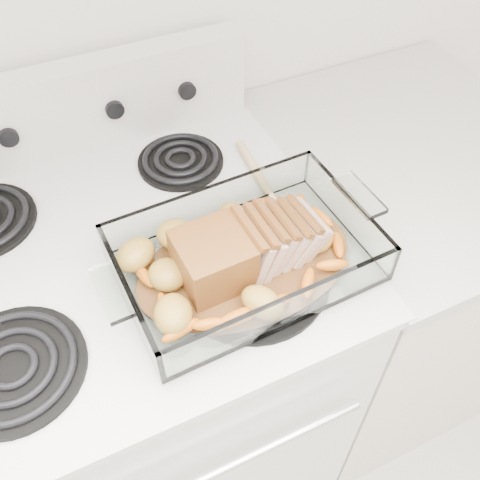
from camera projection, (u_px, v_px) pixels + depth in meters
name	position (u px, v px, depth m)	size (l,w,h in m)	color
electric_range	(146.00, 373.00, 1.26)	(0.78, 0.70, 1.12)	silver
counter_right	(379.00, 280.00, 1.46)	(0.58, 0.68, 0.93)	silver
baking_dish	(245.00, 260.00, 0.87)	(0.40, 0.26, 0.08)	silver
pork_roast	(237.00, 251.00, 0.84)	(0.24, 0.11, 0.09)	brown
roast_vegetables	(233.00, 241.00, 0.88)	(0.37, 0.20, 0.05)	#C85605
wooden_spoon	(277.00, 199.00, 0.98)	(0.06, 0.27, 0.02)	#D8B58D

